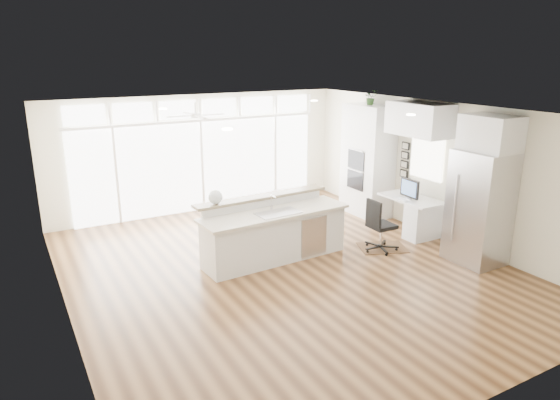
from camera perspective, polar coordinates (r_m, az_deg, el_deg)
floor at (r=8.72m, az=0.73°, el=-7.93°), size 7.00×8.00×0.02m
ceiling at (r=7.99m, az=0.80°, el=10.06°), size 7.00×8.00×0.02m
wall_back at (r=11.78m, az=-9.12°, el=5.30°), size 7.00×0.04×2.70m
wall_front at (r=5.40m, az=22.96°, el=-9.43°), size 7.00×0.04×2.70m
wall_left at (r=7.23m, az=-24.00°, el=-3.07°), size 0.04×8.00×2.70m
wall_right at (r=10.41m, az=17.68°, el=3.25°), size 0.04×8.00×2.70m
glass_wall at (r=11.79m, az=-8.95°, el=3.82°), size 5.80×0.06×2.08m
transom_row at (r=11.58m, az=-9.25°, el=10.26°), size 5.90×0.06×0.40m
desk_window at (r=10.54m, az=16.44°, el=4.63°), size 0.04×0.85×0.85m
ceiling_fan at (r=10.33m, az=-9.65°, el=10.07°), size 1.16×1.16×0.32m
recessed_lights at (r=8.16m, az=0.08°, el=10.06°), size 3.40×3.00×0.02m
oven_cabinet at (r=11.48m, az=9.97°, el=4.46°), size 0.64×1.20×2.50m
desk_nook at (r=10.60m, az=14.68°, el=-1.72°), size 0.72×1.30×0.76m
upper_cabinets at (r=10.21m, az=15.65°, el=8.89°), size 0.64×1.30×0.64m
refrigerator at (r=9.36m, az=21.84°, el=-0.82°), size 0.76×0.90×2.00m
fridge_cabinet at (r=9.13m, az=22.94°, el=7.05°), size 0.64×0.90×0.60m
framed_photos at (r=11.00m, az=14.08°, el=4.48°), size 0.06×0.22×0.80m
kitchen_island at (r=8.91m, az=-0.60°, el=-3.50°), size 2.80×1.18×1.09m
rug at (r=9.80m, az=11.63°, el=-5.34°), size 1.04×0.91×0.01m
office_chair at (r=9.52m, az=11.55°, el=-2.84°), size 0.53×0.49×1.00m
fishbowl at (r=8.61m, az=-7.40°, el=0.35°), size 0.27×0.27×0.25m
monitor at (r=10.38m, az=14.60°, el=1.33°), size 0.11×0.52×0.43m
keyboard at (r=10.32m, az=13.84°, el=0.10°), size 0.14×0.30×0.01m
potted_plant at (r=11.28m, az=10.32°, el=11.30°), size 0.32×0.35×0.25m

